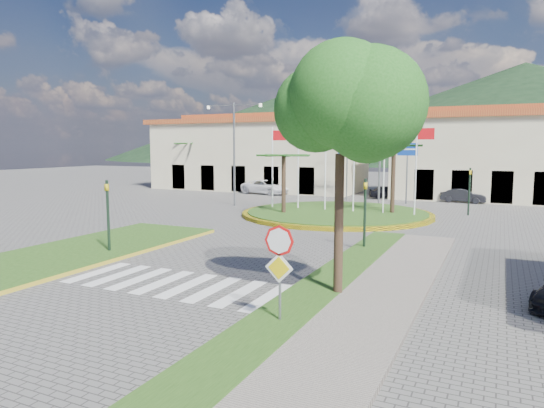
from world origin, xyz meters
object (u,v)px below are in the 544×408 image
at_px(car_dark_a, 388,192).
at_px(car_dark_b, 464,196).
at_px(stop_sign, 279,258).
at_px(white_van, 265,187).
at_px(roundabout_island, 336,213).
at_px(deciduous_tree, 340,127).

distance_m(car_dark_a, car_dark_b, 6.36).
distance_m(stop_sign, white_van, 35.18).
bearing_deg(roundabout_island, deciduous_tree, -72.09).
height_order(roundabout_island, deciduous_tree, deciduous_tree).
relative_size(white_van, car_dark_a, 1.47).
relative_size(deciduous_tree, white_van, 1.37).
height_order(white_van, car_dark_a, white_van).
relative_size(stop_sign, deciduous_tree, 0.39).
relative_size(roundabout_island, car_dark_b, 3.58).
height_order(roundabout_island, car_dark_b, roundabout_island).
xyz_separation_m(roundabout_island, stop_sign, (4.90, -20.04, 1.62)).
bearing_deg(roundabout_island, white_van, 133.75).
xyz_separation_m(white_van, car_dark_b, (18.05, 0.42, -0.10)).
bearing_deg(car_dark_a, stop_sign, 167.15).
xyz_separation_m(roundabout_island, car_dark_b, (7.16, 11.80, 0.41)).
distance_m(deciduous_tree, white_van, 33.08).
bearing_deg(deciduous_tree, white_van, 120.01).
bearing_deg(deciduous_tree, car_dark_a, 99.01).
xyz_separation_m(white_van, car_dark_a, (11.73, 1.04, -0.11)).
distance_m(stop_sign, car_dark_a, 32.73).
xyz_separation_m(roundabout_island, deciduous_tree, (5.50, -17.00, 5.00)).
distance_m(roundabout_island, stop_sign, 20.69).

